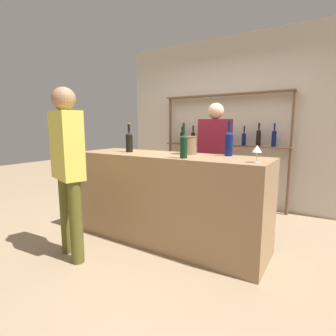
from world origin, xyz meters
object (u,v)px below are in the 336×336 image
at_px(ice_bucket, 188,145).
at_px(customer_left, 67,161).
at_px(counter_bottle_1, 229,142).
at_px(counter_bottle_2, 129,141).
at_px(counter_bottle_0, 184,145).
at_px(wine_glass, 257,149).
at_px(server_behind_counter, 215,154).

bearing_deg(ice_bucket, customer_left, -129.15).
relative_size(counter_bottle_1, counter_bottle_2, 1.07).
distance_m(counter_bottle_1, ice_bucket, 0.45).
relative_size(counter_bottle_0, counter_bottle_2, 0.99).
height_order(counter_bottle_1, wine_glass, counter_bottle_1).
bearing_deg(ice_bucket, server_behind_counter, 89.46).
bearing_deg(counter_bottle_0, server_behind_counter, 96.56).
relative_size(counter_bottle_0, server_behind_counter, 0.21).
bearing_deg(counter_bottle_0, counter_bottle_2, 167.02).
bearing_deg(customer_left, counter_bottle_0, -37.57).
distance_m(counter_bottle_2, wine_glass, 1.57).
xyz_separation_m(counter_bottle_2, server_behind_counter, (0.74, 0.93, -0.20)).
relative_size(counter_bottle_1, customer_left, 0.22).
bearing_deg(counter_bottle_0, ice_bucket, 110.72).
height_order(ice_bucket, server_behind_counter, server_behind_counter).
distance_m(server_behind_counter, customer_left, 1.95).
xyz_separation_m(counter_bottle_1, customer_left, (-1.26, -1.07, -0.16)).
xyz_separation_m(wine_glass, ice_bucket, (-0.83, 0.30, -0.02)).
bearing_deg(counter_bottle_1, wine_glass, -44.08).
distance_m(counter_bottle_0, customer_left, 1.15).
xyz_separation_m(counter_bottle_1, ice_bucket, (-0.45, -0.07, -0.04)).
bearing_deg(customer_left, wine_glass, -48.17).
distance_m(wine_glass, customer_left, 1.79).
height_order(counter_bottle_0, server_behind_counter, server_behind_counter).
relative_size(counter_bottle_0, customer_left, 0.20).
height_order(counter_bottle_0, counter_bottle_2, counter_bottle_2).
height_order(counter_bottle_0, counter_bottle_1, counter_bottle_1).
relative_size(counter_bottle_0, wine_glass, 2.26).
bearing_deg(ice_bucket, counter_bottle_0, -69.28).
relative_size(ice_bucket, customer_left, 0.12).
bearing_deg(wine_glass, server_behind_counter, 127.53).
bearing_deg(counter_bottle_2, counter_bottle_0, -12.98).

